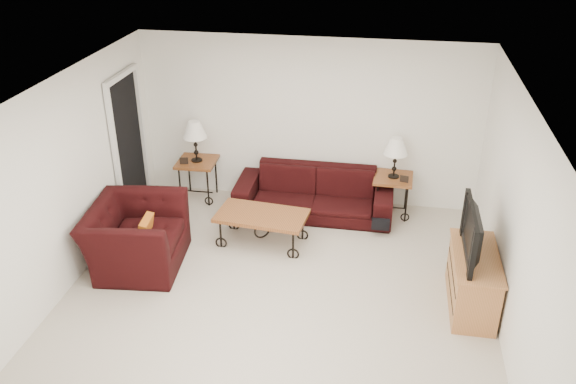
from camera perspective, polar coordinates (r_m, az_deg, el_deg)
The scene contains 20 objects.
ground at distance 7.29m, azimuth -0.96°, elevation -9.51°, with size 5.00×5.00×0.00m, color beige.
wall_back at distance 8.88m, azimuth 2.01°, elevation 6.67°, with size 5.00×0.02×2.50m, color white.
wall_front at distance 4.62m, azimuth -7.07°, elevation -15.23°, with size 5.00×0.02×2.50m, color white.
wall_left at distance 7.46m, azimuth -20.25°, elevation 0.80°, with size 0.02×5.00×2.50m, color white.
wall_right at distance 6.67m, azimuth 20.58°, elevation -2.47°, with size 0.02×5.00×2.50m, color white.
ceiling at distance 6.14m, azimuth -1.14°, elevation 9.57°, with size 5.00×5.00×0.00m, color white.
doorway at distance 8.87m, azimuth -14.87°, elevation 4.13°, with size 0.08×0.94×2.04m, color black.
sofa at distance 8.79m, azimuth 2.49°, elevation -0.08°, with size 2.29×0.89×0.67m, color black.
side_table_left at distance 9.33m, azimuth -8.52°, elevation 1.19°, with size 0.58×0.58×0.63m, color #985026.
side_table_right at distance 8.92m, azimuth 9.83°, elevation -0.31°, with size 0.55×0.55×0.60m, color #985026.
lamp_left at distance 9.08m, azimuth -8.79°, elevation 4.77°, with size 0.36×0.36×0.63m, color black, non-canonical shape.
lamp_right at distance 8.66m, azimuth 10.14°, elevation 3.22°, with size 0.34×0.34×0.60m, color black, non-canonical shape.
photo_frame_left at distance 9.10m, azimuth -9.86°, elevation 2.94°, with size 0.13×0.02×0.11m, color black.
photo_frame_right at distance 8.63m, azimuth 10.98°, elevation 1.22°, with size 0.12×0.02×0.10m, color black.
coffee_table at distance 8.11m, azimuth -2.48°, elevation -3.49°, with size 1.20×0.65×0.45m, color #985026.
armchair at distance 7.82m, azimuth -14.22°, elevation -4.08°, with size 1.26×1.10×0.82m, color black.
throw_pillow at distance 7.66m, azimuth -13.42°, elevation -3.68°, with size 0.37×0.10×0.37m, color orange.
tv_stand at distance 7.21m, azimuth 17.12°, elevation -8.06°, with size 0.47×1.13×0.68m, color #C37748.
television at distance 6.88m, azimuth 17.66°, elevation -3.75°, with size 1.01×0.13×0.58m, color black.
backpack at distance 8.44m, azimuth 8.84°, elevation -2.34°, with size 0.38×0.29×0.49m, color black.
Camera 1 is at (1.12, -5.74, 4.35)m, focal length 37.44 mm.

